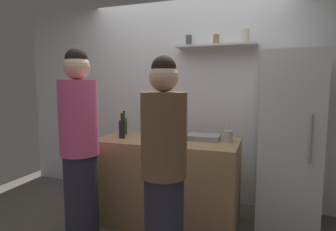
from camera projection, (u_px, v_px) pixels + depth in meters
back_wall_assembly at (187, 97)px, 3.53m from camera, size 4.80×0.32×2.60m
refrigerator at (288, 141)px, 2.82m from camera, size 0.57×0.67×1.79m
counter at (168, 181)px, 2.92m from camera, size 1.45×0.70×0.90m
baking_pan at (203, 137)px, 2.85m from camera, size 0.34×0.24×0.05m
utensil_holder at (228, 136)px, 2.74m from camera, size 0.10×0.10×0.22m
wine_bottle_amber_glass at (177, 130)px, 2.74m from camera, size 0.08×0.08×0.30m
wine_bottle_dark_glass at (122, 128)px, 2.93m from camera, size 0.07×0.07×0.28m
wine_bottle_green_glass at (124, 125)px, 3.16m from camera, size 0.07×0.07×0.27m
wine_bottle_pale_glass at (152, 132)px, 2.70m from camera, size 0.07×0.07×0.30m
water_bottle_plastic at (148, 125)px, 3.15m from camera, size 0.08×0.08×0.24m
person_brown_jacket at (164, 171)px, 2.05m from camera, size 0.34×0.34×1.67m
person_pink_top at (80, 149)px, 2.47m from camera, size 0.34×0.34×1.78m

